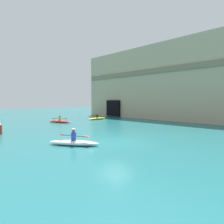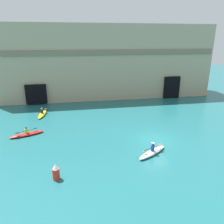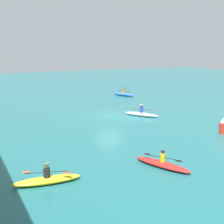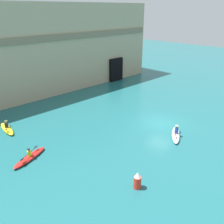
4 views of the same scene
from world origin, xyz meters
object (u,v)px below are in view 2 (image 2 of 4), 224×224
object	(u,v)px
kayak_yellow	(42,114)
kayak_white	(152,152)
marker_buoy	(56,172)
kayak_red	(27,134)

from	to	relation	value
kayak_yellow	kayak_white	distance (m)	16.88
kayak_yellow	kayak_white	bearing A→B (deg)	48.29
kayak_yellow	marker_buoy	world-z (taller)	marker_buoy
kayak_red	marker_buoy	distance (m)	9.22
kayak_red	kayak_white	size ratio (longest dim) A/B	1.07
kayak_red	kayak_yellow	world-z (taller)	kayak_yellow
kayak_yellow	kayak_white	world-z (taller)	kayak_white
kayak_red	kayak_yellow	size ratio (longest dim) A/B	1.05
kayak_red	kayak_yellow	xyz separation A→B (m)	(0.86, 6.45, 0.02)
kayak_red	marker_buoy	world-z (taller)	marker_buoy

